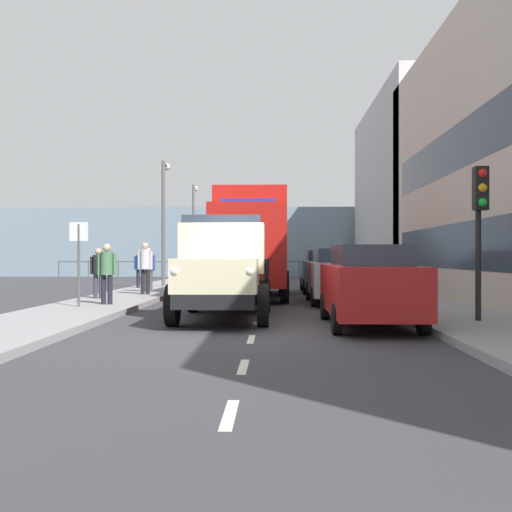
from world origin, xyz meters
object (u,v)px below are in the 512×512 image
car_red_kerbside_near (369,284)px  street_sign (79,249)px  pedestrian_with_bag (145,264)px  pedestrian_in_dark_coat (148,266)px  lamp_post_promenade (164,210)px  car_navy_oppositeside_2 (229,266)px  traffic_light_near (480,209)px  car_black_oppositeside_0 (204,271)px  car_maroon_oppositeside_1 (220,268)px  car_teal_kerbside_2 (324,271)px  truck_vintage_cream (223,270)px  lamp_post_far (194,222)px  pedestrian_by_lamp (140,266)px  pedestrian_couple_b (98,269)px  pedestrian_couple_a (107,269)px  lorry_cargo_red (252,240)px  car_silver_kerbside_1 (338,275)px

car_red_kerbside_near → street_sign: size_ratio=1.99×
pedestrian_with_bag → pedestrian_in_dark_coat: size_ratio=1.10×
pedestrian_with_bag → lamp_post_promenade: size_ratio=0.32×
car_navy_oppositeside_2 → traffic_light_near: size_ratio=1.44×
car_black_oppositeside_0 → pedestrian_with_bag: 3.45m
car_maroon_oppositeside_1 → car_teal_kerbside_2: bearing=128.1°
car_teal_kerbside_2 → lamp_post_promenade: 7.92m
truck_vintage_cream → car_teal_kerbside_2: bearing=-106.8°
lamp_post_far → car_navy_oppositeside_2: bearing=168.2°
car_black_oppositeside_0 → street_sign: 8.52m
pedestrian_by_lamp → lamp_post_far: size_ratio=0.27×
pedestrian_couple_b → street_sign: (-0.40, 3.10, 0.60)m
truck_vintage_cream → pedestrian_with_bag: truck_vintage_cream is taller
car_red_kerbside_near → traffic_light_near: (-2.26, 0.21, 1.58)m
car_teal_kerbside_2 → pedestrian_with_bag: pedestrian_with_bag is taller
car_black_oppositeside_0 → pedestrian_with_bag: size_ratio=2.50×
car_red_kerbside_near → car_black_oppositeside_0: bearing=-66.5°
car_navy_oppositeside_2 → pedestrian_couple_a: 20.84m
pedestrian_in_dark_coat → street_sign: size_ratio=0.73×
lorry_cargo_red → car_maroon_oppositeside_1: 9.35m
traffic_light_near → lamp_post_far: lamp_post_far is taller
car_maroon_oppositeside_1 → car_navy_oppositeside_2: (-0.00, -6.53, 0.00)m
car_red_kerbside_near → pedestrian_couple_a: 7.70m
car_black_oppositeside_0 → pedestrian_couple_a: pedestrian_couple_a is taller
lorry_cargo_red → lamp_post_far: bearing=-75.0°
truck_vintage_cream → traffic_light_near: bearing=165.4°
car_teal_kerbside_2 → pedestrian_couple_a: 10.48m
truck_vintage_cream → car_red_kerbside_near: bearing=159.3°
pedestrian_with_bag → truck_vintage_cream: bearing=115.7°
truck_vintage_cream → car_maroon_oppositeside_1: (1.63, -16.82, -0.28)m
car_silver_kerbside_1 → lamp_post_promenade: 11.11m
pedestrian_with_bag → lamp_post_far: size_ratio=0.31×
car_black_oppositeside_0 → street_sign: street_sign is taller
street_sign → pedestrian_couple_b: bearing=-82.7°
car_black_oppositeside_0 → pedestrian_couple_a: (1.85, 7.35, 0.25)m
pedestrian_couple_a → car_red_kerbside_near: bearing=150.4°
truck_vintage_cream → pedestrian_couple_b: bearing=-48.1°
car_silver_kerbside_1 → street_sign: bearing=23.4°
pedestrian_couple_a → pedestrian_with_bag: size_ratio=0.93×
car_teal_kerbside_2 → lamp_post_far: size_ratio=0.73×
lamp_post_far → street_sign: 22.12m
pedestrian_couple_a → traffic_light_near: traffic_light_near is taller
car_teal_kerbside_2 → car_black_oppositeside_0: same height
lamp_post_promenade → lamp_post_far: bearing=-89.5°
pedestrian_couple_b → traffic_light_near: 11.81m
car_silver_kerbside_1 → pedestrian_in_dark_coat: 7.64m
lorry_cargo_red → lamp_post_far: size_ratio=1.40×
truck_vintage_cream → car_black_oppositeside_0: (1.63, -9.94, -0.28)m
pedestrian_by_lamp → traffic_light_near: 16.27m
truck_vintage_cream → lorry_cargo_red: bearing=-92.7°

